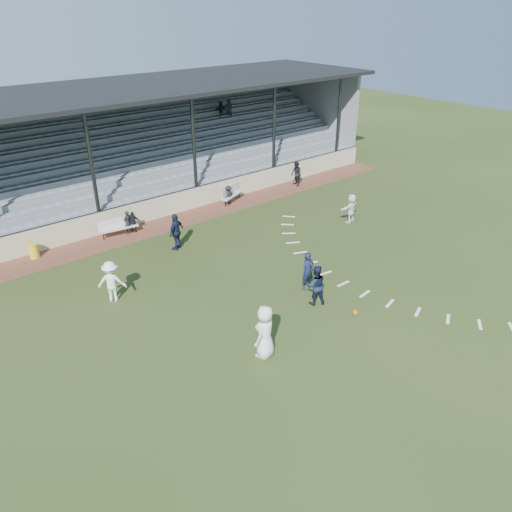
{
  "coord_description": "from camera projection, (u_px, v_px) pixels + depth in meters",
  "views": [
    {
      "loc": [
        -11.92,
        -11.99,
        11.03
      ],
      "look_at": [
        0.0,
        2.5,
        1.3
      ],
      "focal_mm": 35.0,
      "sensor_mm": 36.0,
      "label": 1
    }
  ],
  "objects": [
    {
      "name": "penalty_arc",
      "position": [
        362.0,
        275.0,
        22.34
      ],
      "size": [
        3.89,
        14.63,
        0.01
      ],
      "color": "white",
      "rests_on": "ground"
    },
    {
      "name": "bench_right",
      "position": [
        231.0,
        193.0,
        30.08
      ],
      "size": [
        2.0,
        1.22,
        0.95
      ],
      "rotation": [
        0.0,
        0.0,
        0.41
      ],
      "color": "beige",
      "rests_on": "cinder_track"
    },
    {
      "name": "cinder_track",
      "position": [
        163.0,
        225.0,
        27.21
      ],
      "size": [
        34.0,
        2.0,
        0.02
      ],
      "primitive_type": "cube",
      "color": "brown",
      "rests_on": "ground"
    },
    {
      "name": "sub_left_far",
      "position": [
        133.0,
        222.0,
        26.12
      ],
      "size": [
        0.72,
        0.48,
        1.14
      ],
      "primitive_type": "imported",
      "rotation": [
        0.0,
        0.0,
        2.8
      ],
      "color": "black",
      "rests_on": "cinder_track"
    },
    {
      "name": "bench_left",
      "position": [
        118.0,
        225.0,
        25.76
      ],
      "size": [
        2.04,
        0.72,
        0.95
      ],
      "rotation": [
        0.0,
        0.0,
        -0.14
      ],
      "color": "beige",
      "rests_on": "cinder_track"
    },
    {
      "name": "ground",
      "position": [
        295.0,
        307.0,
        20.02
      ],
      "size": [
        90.0,
        90.0,
        0.0
      ],
      "primitive_type": "plane",
      "color": "#2D3A17",
      "rests_on": "ground"
    },
    {
      "name": "player_white_lead",
      "position": [
        265.0,
        332.0,
        16.87
      ],
      "size": [
        1.13,
        0.95,
        1.98
      ],
      "primitive_type": "imported",
      "rotation": [
        0.0,
        0.0,
        3.53
      ],
      "color": "white",
      "rests_on": "ground"
    },
    {
      "name": "player_navy_lead",
      "position": [
        308.0,
        271.0,
        20.91
      ],
      "size": [
        0.63,
        0.43,
        1.68
      ],
      "primitive_type": "imported",
      "rotation": [
        0.0,
        0.0,
        -0.04
      ],
      "color": "#121934",
      "rests_on": "ground"
    },
    {
      "name": "player_white_back",
      "position": [
        351.0,
        208.0,
        27.27
      ],
      "size": [
        1.54,
        0.68,
        1.61
      ],
      "primitive_type": "imported",
      "rotation": [
        0.0,
        0.0,
        3.28
      ],
      "color": "white",
      "rests_on": "ground"
    },
    {
      "name": "football",
      "position": [
        355.0,
        313.0,
        19.47
      ],
      "size": [
        0.22,
        0.22,
        0.22
      ],
      "primitive_type": "sphere",
      "color": "#CC5B0C",
      "rests_on": "ground"
    },
    {
      "name": "player_navy_wing",
      "position": [
        176.0,
        232.0,
        24.22
      ],
      "size": [
        1.18,
        0.88,
        1.86
      ],
      "primitive_type": "imported",
      "rotation": [
        0.0,
        0.0,
        3.59
      ],
      "color": "#121934",
      "rests_on": "ground"
    },
    {
      "name": "retaining_wall",
      "position": [
        153.0,
        209.0,
        27.66
      ],
      "size": [
        34.0,
        0.18,
        1.2
      ],
      "primitive_type": "cube",
      "color": "#C4B897",
      "rests_on": "ground"
    },
    {
      "name": "trash_bin",
      "position": [
        34.0,
        251.0,
        23.63
      ],
      "size": [
        0.45,
        0.45,
        0.72
      ],
      "primitive_type": "cylinder",
      "color": "yellow",
      "rests_on": "cinder_track"
    },
    {
      "name": "sub_left_near",
      "position": [
        128.0,
        222.0,
        25.92
      ],
      "size": [
        0.54,
        0.44,
        1.26
      ],
      "primitive_type": "imported",
      "rotation": [
        0.0,
        0.0,
        3.5
      ],
      "color": "black",
      "rests_on": "cinder_track"
    },
    {
      "name": "grandstand",
      "position": [
        112.0,
        162.0,
        30.16
      ],
      "size": [
        34.6,
        9.0,
        6.61
      ],
      "color": "gray",
      "rests_on": "ground"
    },
    {
      "name": "player_navy_mid",
      "position": [
        316.0,
        285.0,
        19.87
      ],
      "size": [
        1.04,
        0.97,
        1.7
      ],
      "primitive_type": "imported",
      "rotation": [
        0.0,
        0.0,
        2.63
      ],
      "color": "#121934",
      "rests_on": "ground"
    },
    {
      "name": "sub_right",
      "position": [
        229.0,
        195.0,
        29.7
      ],
      "size": [
        0.82,
        0.6,
        1.13
      ],
      "primitive_type": "imported",
      "rotation": [
        0.0,
        0.0,
        3.42
      ],
      "color": "black",
      "rests_on": "cinder_track"
    },
    {
      "name": "player_white_wing",
      "position": [
        112.0,
        281.0,
        20.07
      ],
      "size": [
        1.3,
        1.21,
        1.77
      ],
      "primitive_type": "imported",
      "rotation": [
        0.0,
        0.0,
        2.49
      ],
      "color": "white",
      "rests_on": "ground"
    },
    {
      "name": "official",
      "position": [
        296.0,
        174.0,
        32.5
      ],
      "size": [
        0.82,
        0.94,
        1.62
      ],
      "primitive_type": "imported",
      "rotation": [
        0.0,
        0.0,
        4.41
      ],
      "color": "black",
      "rests_on": "cinder_track"
    }
  ]
}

